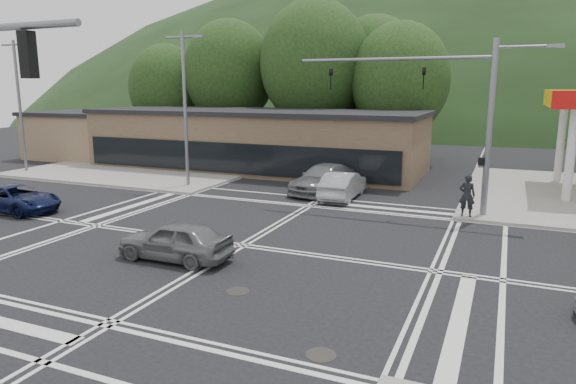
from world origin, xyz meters
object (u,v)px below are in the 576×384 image
at_px(car_queue_a, 343,185).
at_px(car_northbound, 324,179).
at_px(car_queue_b, 399,162).
at_px(pedestrian, 467,195).
at_px(car_grey_center, 175,240).
at_px(car_blue_west, 15,199).

relative_size(car_queue_a, car_northbound, 0.83).
height_order(car_queue_b, pedestrian, pedestrian).
bearing_deg(car_queue_b, car_grey_center, 90.76).
distance_m(car_queue_b, pedestrian, 13.29).
height_order(car_blue_west, car_northbound, car_northbound).
distance_m(car_queue_b, car_northbound, 9.18).
relative_size(car_grey_center, pedestrian, 2.12).
distance_m(car_grey_center, pedestrian, 13.24).
bearing_deg(pedestrian, car_queue_b, -66.36).
xyz_separation_m(car_grey_center, car_queue_a, (2.35, 11.97, 0.04)).
relative_size(car_grey_center, car_queue_a, 0.92).
distance_m(car_grey_center, car_queue_b, 22.21).
bearing_deg(car_queue_a, car_blue_west, 32.49).
bearing_deg(car_northbound, car_queue_b, 83.43).
height_order(car_grey_center, car_northbound, car_northbound).
bearing_deg(car_northbound, pedestrian, -12.81).
bearing_deg(pedestrian, car_grey_center, 47.44).
xyz_separation_m(car_grey_center, car_northbound, (0.85, 13.13, 0.08)).
bearing_deg(car_queue_b, car_queue_a, 93.56).
height_order(car_blue_west, pedestrian, pedestrian).
height_order(car_northbound, pedestrian, pedestrian).
relative_size(car_queue_a, car_queue_b, 1.07).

